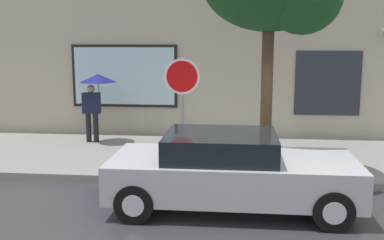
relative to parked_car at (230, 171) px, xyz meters
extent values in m
plane|color=#333338|center=(0.21, 0.14, -0.66)|extent=(60.00, 60.00, 0.00)
cube|color=gray|center=(0.21, 3.14, -0.59)|extent=(20.00, 4.00, 0.15)
cube|color=#B2A893|center=(0.21, 5.64, 2.84)|extent=(20.00, 0.40, 7.00)
cube|color=black|center=(-3.20, 5.41, 1.20)|extent=(3.09, 0.06, 1.81)
cube|color=silver|center=(-3.20, 5.38, 1.20)|extent=(2.93, 0.03, 1.65)
cube|color=#262B33|center=(2.58, 5.42, 1.04)|extent=(1.80, 0.04, 1.80)
cube|color=#B7BABF|center=(0.04, 0.00, -0.08)|extent=(4.18, 1.83, 0.64)
cube|color=black|center=(-0.17, 0.00, 0.45)|extent=(1.88, 1.61, 0.42)
cylinder|color=black|center=(1.58, 0.84, -0.34)|extent=(0.64, 0.22, 0.64)
cylinder|color=silver|center=(1.58, 0.84, -0.34)|extent=(0.35, 0.24, 0.35)
cylinder|color=black|center=(1.58, -0.84, -0.34)|extent=(0.64, 0.22, 0.64)
cylinder|color=silver|center=(1.58, -0.84, -0.34)|extent=(0.35, 0.24, 0.35)
cylinder|color=black|center=(-1.50, 0.84, -0.34)|extent=(0.64, 0.22, 0.64)
cylinder|color=silver|center=(-1.50, 0.84, -0.34)|extent=(0.35, 0.24, 0.35)
cylinder|color=black|center=(-1.50, -0.84, -0.34)|extent=(0.64, 0.22, 0.64)
cylinder|color=silver|center=(-1.50, -0.84, -0.34)|extent=(0.35, 0.24, 0.35)
cylinder|color=black|center=(-3.92, 4.21, -0.12)|extent=(0.14, 0.14, 0.79)
cylinder|color=black|center=(-3.72, 4.21, -0.12)|extent=(0.14, 0.14, 0.79)
cube|color=#191E38|center=(-3.82, 4.21, 0.56)|extent=(0.46, 0.22, 0.56)
sphere|color=tan|center=(-3.82, 4.21, 0.94)|extent=(0.21, 0.21, 0.21)
cylinder|color=#4C4C51|center=(-3.61, 4.21, 0.81)|extent=(0.02, 0.02, 0.90)
cone|color=navy|center=(-3.61, 4.21, 1.23)|extent=(0.97, 0.97, 0.22)
cylinder|color=#4C3823|center=(0.69, 1.76, 1.07)|extent=(0.24, 0.24, 3.17)
cylinder|color=gray|center=(-1.08, 1.99, 0.65)|extent=(0.07, 0.07, 2.33)
cylinder|color=white|center=(-1.08, 1.95, 1.47)|extent=(0.76, 0.02, 0.76)
cylinder|color=red|center=(-1.08, 1.93, 1.47)|extent=(0.66, 0.02, 0.66)
camera|label=1|loc=(0.12, -7.67, 2.22)|focal=42.98mm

